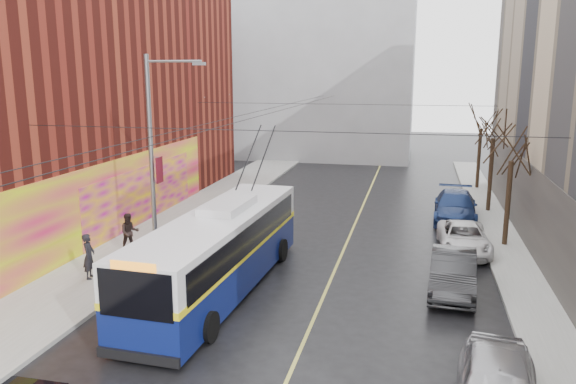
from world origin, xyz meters
name	(u,v)px	position (x,y,z in m)	size (l,w,h in m)	color
sidewalk_left	(143,246)	(-8.00, 12.00, 0.07)	(4.00, 60.00, 0.15)	gray
sidewalk_right	(518,274)	(9.00, 12.00, 0.07)	(2.00, 60.00, 0.15)	gray
lane_line	(344,248)	(1.50, 14.00, 0.00)	(0.12, 50.00, 0.01)	#BFB74C
building_left	(13,97)	(-15.99, 13.99, 6.99)	(12.11, 36.00, 14.00)	#5C1912
building_far	(312,65)	(-6.00, 44.99, 9.02)	(20.50, 12.10, 18.00)	gray
streetlight_pole	(155,155)	(-6.14, 10.00, 4.85)	(2.65, 0.60, 9.00)	slate
catenary_wires	(266,115)	(-2.54, 14.77, 6.25)	(18.00, 60.00, 0.22)	black
tree_near	(513,145)	(9.00, 16.00, 4.98)	(3.20, 3.20, 6.40)	black
tree_mid	(494,125)	(9.00, 23.00, 5.25)	(3.20, 3.20, 6.68)	black
tree_far	(482,118)	(9.00, 30.00, 5.14)	(3.20, 3.20, 6.57)	black
pigeons_flying	(240,93)	(-2.19, 9.64, 7.45)	(3.63, 3.45, 0.48)	slate
trolleybus	(219,250)	(-2.49, 7.66, 1.62)	(3.32, 12.44, 5.84)	#0A1551
parked_car_b	(453,272)	(6.24, 9.56, 0.78)	(1.66, 4.75, 1.56)	#292A2C
parked_car_c	(464,238)	(7.00, 14.83, 0.66)	(2.20, 4.78, 1.33)	silver
parked_car_d	(455,207)	(6.94, 20.56, 0.82)	(2.31, 5.67, 1.65)	navy
following_car	(257,204)	(-4.30, 19.10, 0.72)	(1.69, 4.20, 1.43)	#ABABAF
pedestrian_a	(89,256)	(-7.91, 7.39, 1.07)	(0.67, 0.44, 1.84)	black
pedestrian_b	(130,232)	(-8.05, 10.93, 1.05)	(0.87, 0.68, 1.79)	black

